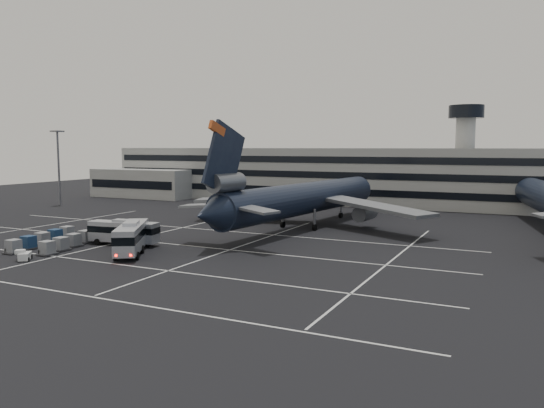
% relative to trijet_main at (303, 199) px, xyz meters
% --- Properties ---
extents(ground, '(260.00, 260.00, 0.00)m').
position_rel_trijet_main_xyz_m(ground, '(-13.31, -27.04, -5.25)').
color(ground, black).
rests_on(ground, ground).
extents(lane_markings, '(90.00, 55.62, 0.01)m').
position_rel_trijet_main_xyz_m(lane_markings, '(-12.36, -26.32, -5.24)').
color(lane_markings, silver).
rests_on(lane_markings, ground).
extents(terminal, '(125.00, 26.00, 24.00)m').
position_rel_trijet_main_xyz_m(terminal, '(-16.25, 44.10, 1.68)').
color(terminal, gray).
rests_on(terminal, ground).
extents(hills, '(352.00, 180.00, 44.00)m').
position_rel_trijet_main_xyz_m(hills, '(4.69, 142.96, -17.32)').
color(hills, '#38332B').
rests_on(hills, ground).
extents(lightpole_left, '(2.40, 2.40, 18.28)m').
position_rel_trijet_main_xyz_m(lightpole_left, '(-68.31, 7.96, 6.57)').
color(lightpole_left, slate).
rests_on(lightpole_left, ground).
extents(trijet_main, '(47.16, 57.68, 18.08)m').
position_rel_trijet_main_xyz_m(trijet_main, '(0.00, 0.00, 0.00)').
color(trijet_main, black).
rests_on(trijet_main, ground).
extents(bus_near, '(8.82, 11.97, 4.34)m').
position_rel_trijet_main_xyz_m(bus_near, '(-11.87, -31.05, -2.88)').
color(bus_near, '#9A9DA2').
rests_on(bus_near, ground).
extents(bus_far, '(10.96, 4.04, 3.78)m').
position_rel_trijet_main_xyz_m(bus_far, '(-17.11, -26.74, -3.18)').
color(bus_far, '#9A9DA2').
rests_on(bus_far, ground).
extents(tug_a, '(1.32, 2.03, 1.25)m').
position_rel_trijet_main_xyz_m(tug_a, '(-27.74, -15.46, -4.70)').
color(tug_a, silver).
rests_on(tug_a, ground).
extents(tug_b, '(2.40, 2.55, 1.42)m').
position_rel_trijet_main_xyz_m(tug_b, '(-21.02, -40.54, -4.62)').
color(tug_b, silver).
rests_on(tug_b, ground).
extents(uld_cluster, '(10.31, 15.78, 1.89)m').
position_rel_trijet_main_xyz_m(uld_cluster, '(-25.19, -31.51, -4.33)').
color(uld_cluster, '#2D2D30').
rests_on(uld_cluster, ground).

